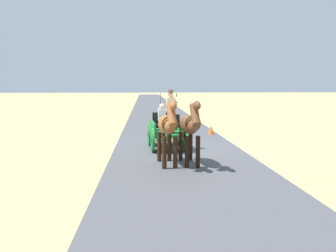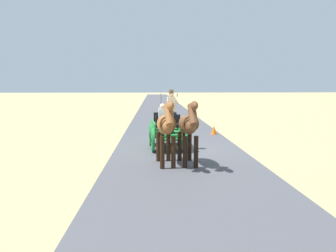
{
  "view_description": "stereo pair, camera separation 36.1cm",
  "coord_description": "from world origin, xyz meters",
  "views": [
    {
      "loc": [
        1.4,
        14.05,
        2.71
      ],
      "look_at": [
        0.47,
        1.07,
        1.1
      ],
      "focal_mm": 35.95,
      "sensor_mm": 36.0,
      "label": 1
    },
    {
      "loc": [
        1.04,
        14.07,
        2.71
      ],
      "look_at": [
        0.47,
        1.07,
        1.1
      ],
      "focal_mm": 35.95,
      "sensor_mm": 36.0,
      "label": 2
    }
  ],
  "objects": [
    {
      "name": "traffic_cone",
      "position": [
        -2.26,
        -3.97,
        0.25
      ],
      "size": [
        0.32,
        0.32,
        0.5
      ],
      "primitive_type": "cone",
      "color": "orange",
      "rests_on": "ground"
    },
    {
      "name": "road_surface",
      "position": [
        0.0,
        0.0,
        0.0
      ],
      "size": [
        5.34,
        160.0,
        0.01
      ],
      "primitive_type": "cube",
      "color": "#4C4C51",
      "rests_on": "ground"
    },
    {
      "name": "horse_near_side",
      "position": [
        -0.13,
        2.95,
        1.32
      ],
      "size": [
        0.69,
        2.14,
        2.21
      ],
      "color": "brown",
      "rests_on": "ground"
    },
    {
      "name": "ground_plane",
      "position": [
        0.0,
        0.0,
        0.0
      ],
      "size": [
        200.0,
        200.0,
        0.0
      ],
      "primitive_type": "plane",
      "color": "tan"
    },
    {
      "name": "horse_off_side",
      "position": [
        0.62,
        3.0,
        1.32
      ],
      "size": [
        0.72,
        2.14,
        2.21
      ],
      "color": "brown",
      "rests_on": "ground"
    },
    {
      "name": "horse_drawn_carriage",
      "position": [
        0.46,
        -0.05,
        0.82
      ],
      "size": [
        1.57,
        4.52,
        2.5
      ],
      "color": "#1E7233",
      "rests_on": "ground"
    }
  ]
}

